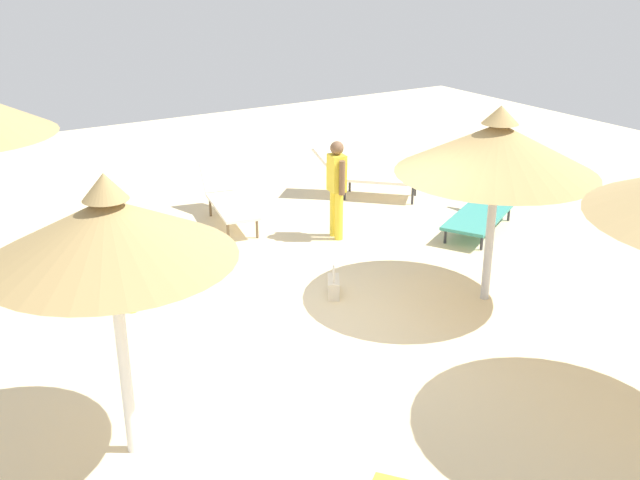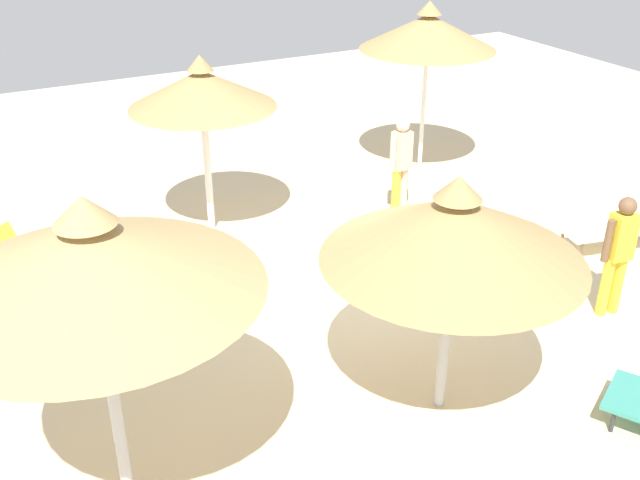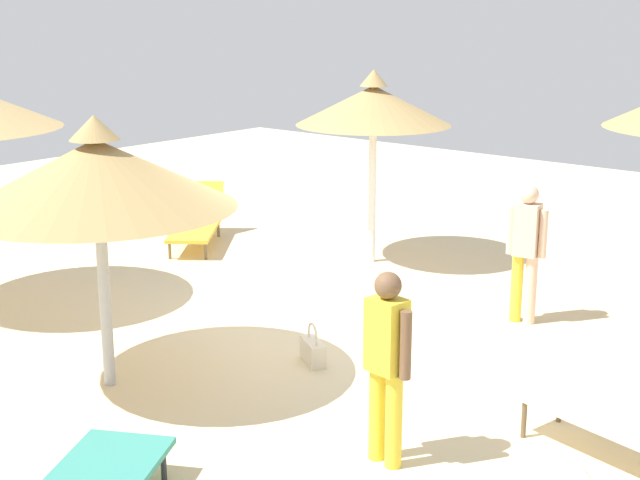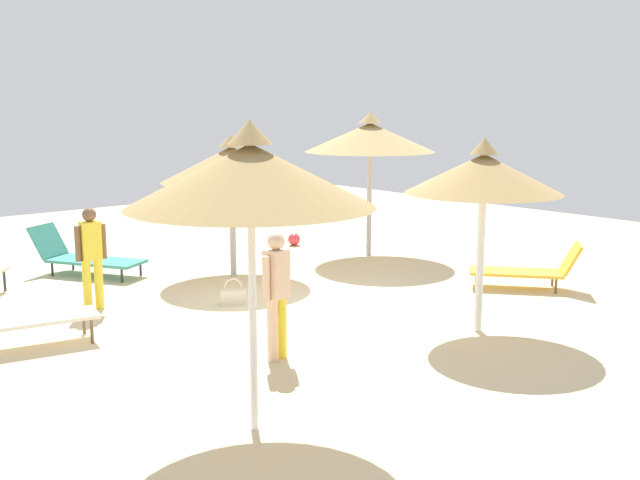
% 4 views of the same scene
% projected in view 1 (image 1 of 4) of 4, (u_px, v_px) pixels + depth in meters
% --- Properties ---
extents(ground, '(24.00, 24.00, 0.10)m').
position_uv_depth(ground, '(332.00, 324.00, 9.15)').
color(ground, beige).
extents(parasol_umbrella_center, '(2.48, 2.48, 2.53)m').
position_uv_depth(parasol_umbrella_center, '(498.00, 149.00, 8.98)').
color(parasol_umbrella_center, '#B2B2B7').
rests_on(parasol_umbrella_center, ground).
extents(parasol_umbrella_far_right, '(2.08, 2.08, 2.63)m').
position_uv_depth(parasol_umbrella_far_right, '(109.00, 230.00, 6.00)').
color(parasol_umbrella_far_right, white).
rests_on(parasol_umbrella_far_right, ground).
extents(lounge_chair_back, '(1.80, 1.81, 0.94)m').
position_uv_depth(lounge_chair_back, '(364.00, 173.00, 13.49)').
color(lounge_chair_back, silver).
rests_on(lounge_chair_back, ground).
extents(lounge_chair_near_right, '(2.01, 0.94, 0.83)m').
position_uv_depth(lounge_chair_near_right, '(228.00, 198.00, 12.27)').
color(lounge_chair_near_right, silver).
rests_on(lounge_chair_near_right, ground).
extents(lounge_chair_near_left, '(1.62, 2.16, 0.87)m').
position_uv_depth(lounge_chair_near_left, '(485.00, 206.00, 12.08)').
color(lounge_chair_near_left, teal).
rests_on(lounge_chair_near_left, ground).
extents(person_standing_center, '(0.44, 0.26, 1.57)m').
position_uv_depth(person_standing_center, '(123.00, 244.00, 9.10)').
color(person_standing_center, yellow).
rests_on(person_standing_center, ground).
extents(person_standing_far_right, '(0.47, 0.26, 1.55)m').
position_uv_depth(person_standing_far_right, '(337.00, 184.00, 11.43)').
color(person_standing_far_right, yellow).
rests_on(person_standing_far_right, ground).
extents(handbag, '(0.41, 0.33, 0.42)m').
position_uv_depth(handbag, '(334.00, 286.00, 9.76)').
color(handbag, beige).
rests_on(handbag, ground).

